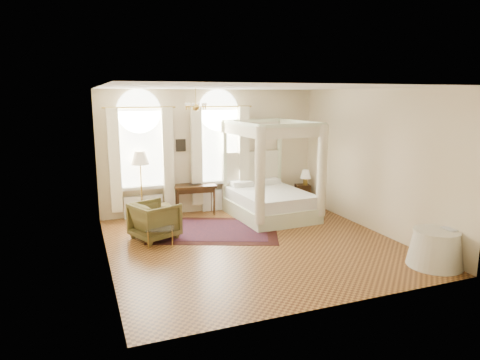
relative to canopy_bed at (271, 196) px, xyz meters
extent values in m
plane|color=#9A632C|center=(-1.22, -1.76, -0.57)|extent=(6.00, 6.00, 0.00)
plane|color=beige|center=(-1.22, 1.24, 1.08)|extent=(6.00, 0.00, 6.00)
plane|color=beige|center=(-1.22, -4.76, 1.08)|extent=(6.00, 0.00, 6.00)
plane|color=beige|center=(-4.22, -1.76, 1.08)|extent=(0.00, 6.00, 6.00)
plane|color=beige|center=(1.78, -1.76, 1.08)|extent=(0.00, 6.00, 6.00)
plane|color=white|center=(-1.22, -1.76, 2.73)|extent=(6.00, 6.00, 0.00)
cube|color=white|center=(-3.12, 1.21, 1.23)|extent=(1.10, 0.04, 1.90)
cylinder|color=white|center=(-3.12, 1.21, 2.18)|extent=(1.10, 0.04, 1.10)
cube|color=white|center=(-3.12, 1.12, 0.24)|extent=(1.32, 0.24, 0.08)
cube|color=beige|center=(-3.79, 1.04, 0.98)|extent=(0.28, 0.14, 2.60)
cube|color=beige|center=(-2.45, 1.04, 0.98)|extent=(0.28, 0.14, 2.60)
cube|color=white|center=(-3.12, 1.14, -0.27)|extent=(1.00, 0.12, 0.58)
cube|color=white|center=(-1.02, 1.21, 1.23)|extent=(1.10, 0.04, 1.90)
cylinder|color=white|center=(-1.02, 1.21, 2.18)|extent=(1.10, 0.04, 1.10)
cube|color=white|center=(-1.02, 1.12, 0.24)|extent=(1.32, 0.24, 0.08)
cube|color=beige|center=(-1.69, 1.04, 0.98)|extent=(0.28, 0.14, 2.60)
cube|color=beige|center=(-0.35, 1.04, 0.98)|extent=(0.28, 0.14, 2.60)
cube|color=white|center=(-1.02, 1.14, -0.27)|extent=(1.00, 0.12, 0.58)
cylinder|color=#AD8A39|center=(-2.12, -0.56, 2.53)|extent=(0.02, 0.02, 0.40)
sphere|color=#AD8A39|center=(-2.12, -0.56, 2.31)|extent=(0.16, 0.16, 0.16)
sphere|color=beige|center=(-1.90, -0.56, 2.38)|extent=(0.07, 0.07, 0.07)
sphere|color=beige|center=(-2.01, -0.37, 2.38)|extent=(0.07, 0.07, 0.07)
sphere|color=beige|center=(-2.23, -0.37, 2.38)|extent=(0.07, 0.07, 0.07)
sphere|color=beige|center=(-2.34, -0.56, 2.38)|extent=(0.07, 0.07, 0.07)
sphere|color=beige|center=(-2.23, -0.75, 2.38)|extent=(0.07, 0.07, 0.07)
sphere|color=beige|center=(-2.01, -0.75, 2.38)|extent=(0.07, 0.07, 0.07)
cube|color=black|center=(-2.07, 1.21, 1.28)|extent=(0.26, 0.03, 0.32)
cube|color=black|center=(0.23, 1.21, 1.38)|extent=(0.22, 0.03, 0.26)
cube|color=beige|center=(0.00, 0.01, -0.38)|extent=(1.94, 2.35, 0.39)
cube|color=white|center=(0.00, 0.01, -0.03)|extent=(1.83, 2.23, 0.30)
cube|color=beige|center=(-0.06, 1.09, 0.39)|extent=(1.82, 0.19, 1.29)
cube|color=beige|center=(-0.90, 1.03, 0.66)|extent=(0.10, 0.10, 2.46)
cube|color=beige|center=(0.79, 1.12, 0.66)|extent=(0.10, 0.10, 2.46)
cube|color=beige|center=(-0.79, -1.09, 0.66)|extent=(0.10, 0.10, 2.46)
cube|color=beige|center=(0.90, -1.00, 0.66)|extent=(0.10, 0.10, 2.46)
cube|color=beige|center=(-0.06, 1.07, 1.89)|extent=(1.82, 0.19, 0.09)
cube|color=beige|center=(0.06, -1.04, 1.89)|extent=(1.82, 0.19, 0.09)
cube|color=beige|center=(-0.85, -0.03, 1.89)|extent=(0.21, 2.25, 0.09)
cube|color=beige|center=(0.84, 0.06, 1.89)|extent=(0.21, 2.25, 0.09)
cube|color=beige|center=(-0.06, 1.07, 1.74)|extent=(1.88, 0.15, 0.30)
cube|color=beige|center=(0.06, -1.04, 1.74)|extent=(1.88, 0.15, 0.30)
cube|color=beige|center=(-0.85, -0.03, 1.74)|extent=(0.17, 2.31, 0.30)
cube|color=beige|center=(0.84, 0.06, 1.74)|extent=(0.17, 2.31, 0.30)
cylinder|color=beige|center=(-0.79, -1.09, 0.77)|extent=(0.24, 0.24, 2.25)
cylinder|color=beige|center=(0.90, -1.00, 0.77)|extent=(0.24, 0.24, 2.25)
cube|color=#341F0E|center=(1.48, 0.94, -0.28)|extent=(0.47, 0.44, 0.57)
cylinder|color=#AD8A39|center=(1.52, 0.85, 0.11)|extent=(0.13, 0.13, 0.22)
cone|color=beige|center=(1.52, 0.85, 0.33)|extent=(0.31, 0.31, 0.24)
cube|color=#341F0E|center=(-1.78, 0.94, 0.21)|extent=(1.14, 0.68, 0.07)
cube|color=#341F0E|center=(-1.78, 0.94, 0.11)|extent=(1.02, 0.56, 0.11)
cylinder|color=#341F0E|center=(-2.23, 1.21, -0.19)|extent=(0.05, 0.05, 0.76)
cylinder|color=#341F0E|center=(-1.28, 1.10, -0.19)|extent=(0.05, 0.05, 0.76)
cylinder|color=#341F0E|center=(-2.28, 0.77, -0.19)|extent=(0.05, 0.05, 0.76)
cylinder|color=#341F0E|center=(-1.33, 0.67, -0.19)|extent=(0.05, 0.05, 0.76)
imported|color=black|center=(-1.79, 0.96, 0.26)|extent=(0.38, 0.27, 0.03)
cube|color=#4F4322|center=(-2.74, 0.58, -0.16)|extent=(0.39, 0.39, 0.08)
cylinder|color=#341F0E|center=(-2.89, 0.44, -0.39)|extent=(0.04, 0.04, 0.37)
cylinder|color=#341F0E|center=(-2.59, 0.43, -0.39)|extent=(0.04, 0.04, 0.37)
cylinder|color=#341F0E|center=(-2.88, 0.73, -0.39)|extent=(0.04, 0.04, 0.37)
cylinder|color=#341F0E|center=(-2.59, 0.72, -0.39)|extent=(0.04, 0.04, 0.37)
imported|color=#4C4520|center=(-3.13, -0.65, -0.15)|extent=(1.19, 1.17, 0.83)
cube|color=white|center=(-3.11, -1.17, -0.19)|extent=(0.65, 0.52, 0.02)
cylinder|color=#AD8A39|center=(-3.39, -1.27, -0.38)|extent=(0.02, 0.02, 0.38)
cylinder|color=#AD8A39|center=(-2.91, -1.38, -0.38)|extent=(0.02, 0.02, 0.38)
cylinder|color=#AD8A39|center=(-3.32, -0.95, -0.38)|extent=(0.02, 0.02, 0.38)
cylinder|color=#AD8A39|center=(-2.83, -1.06, -0.38)|extent=(0.02, 0.02, 0.38)
cylinder|color=#AD8A39|center=(-3.18, 0.94, -0.55)|extent=(0.31, 0.31, 0.03)
cylinder|color=#AD8A39|center=(-3.18, 0.94, 0.21)|extent=(0.04, 0.04, 1.56)
cone|color=beige|center=(-3.18, 0.94, 1.04)|extent=(0.46, 0.46, 0.33)
cube|color=#3B150E|center=(-1.70, -0.58, -0.57)|extent=(3.47, 3.03, 0.01)
cube|color=black|center=(-1.70, -0.58, -0.56)|extent=(2.88, 2.44, 0.01)
cone|color=white|center=(1.48, -4.09, -0.24)|extent=(1.01, 1.01, 0.65)
cylinder|color=white|center=(1.48, -4.09, 0.10)|extent=(0.83, 0.83, 0.04)
imported|color=black|center=(1.64, -4.15, 0.13)|extent=(0.23, 0.30, 0.03)
camera|label=1|loc=(-4.65, -9.84, 2.57)|focal=32.00mm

